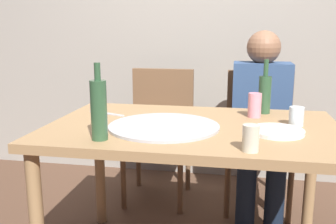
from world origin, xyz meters
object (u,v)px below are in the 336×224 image
table_knife (107,113)px  chair_left (160,126)px  plate_stack (277,131)px  beer_bottle (265,93)px  chair_right (259,130)px  pizza_tray (164,126)px  tumbler_near (296,116)px  soda_can (255,105)px  tumbler_far (251,138)px  guest_in_sweater (261,117)px  dining_table (193,143)px  wine_bottle (99,109)px

table_knife → chair_left: (0.14, 0.68, -0.23)m
plate_stack → table_knife: bearing=165.1°
beer_bottle → chair_right: size_ratio=0.31×
pizza_tray → chair_left: (-0.21, 0.90, -0.23)m
tumbler_near → chair_right: size_ratio=0.10×
soda_can → tumbler_far: bearing=-93.4°
soda_can → guest_in_sweater: 0.49m
dining_table → beer_bottle: beer_bottle is taller
wine_bottle → beer_bottle: 0.92m
dining_table → plate_stack: plate_stack is taller
tumbler_far → guest_in_sweater: (0.10, 1.02, -0.15)m
plate_stack → guest_in_sweater: size_ratio=0.20×
pizza_tray → chair_right: chair_right is taller
table_knife → soda_can: bearing=26.7°
dining_table → tumbler_far: (0.25, -0.34, 0.14)m
wine_bottle → beer_bottle: size_ratio=1.09×
wine_bottle → plate_stack: wine_bottle is taller
chair_left → guest_in_sweater: 0.71m
tumbler_far → chair_left: 1.33m
chair_left → chair_right: bearing=-180.0°
pizza_tray → beer_bottle: 0.61m
wine_bottle → chair_right: 1.37m
soda_can → chair_right: chair_right is taller
soda_can → guest_in_sweater: (0.06, 0.46, -0.16)m
soda_can → guest_in_sweater: size_ratio=0.10×
wine_bottle → chair_left: (0.01, 1.13, -0.35)m
tumbler_near → wine_bottle: bearing=-155.0°
beer_bottle → tumbler_far: 0.67m
soda_can → chair_left: (-0.62, 0.61, -0.29)m
plate_stack → guest_in_sweater: bearing=91.5°
wine_bottle → tumbler_far: wine_bottle is taller
tumbler_near → tumbler_far: bearing=-117.4°
wine_bottle → chair_left: 1.18m
pizza_tray → dining_table: bearing=30.0°
tumbler_near → soda_can: bearing=141.8°
dining_table → table_knife: table_knife is taller
pizza_tray → chair_right: size_ratio=0.56×
chair_right → beer_bottle: bearing=88.9°
beer_bottle → chair_left: 0.90m
pizza_tray → soda_can: soda_can is taller
chair_right → guest_in_sweater: size_ratio=0.77×
guest_in_sweater → chair_left: bearing=-12.6°
pizza_tray → soda_can: bearing=35.1°
soda_can → chair_left: 0.91m
tumbler_near → tumbler_far: tumbler_far is taller
chair_right → plate_stack: bearing=91.3°
chair_left → chair_right: size_ratio=1.00×
pizza_tray → tumbler_near: size_ratio=5.67×
beer_bottle → plate_stack: bearing=-85.7°
wine_bottle → chair_left: bearing=89.7°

